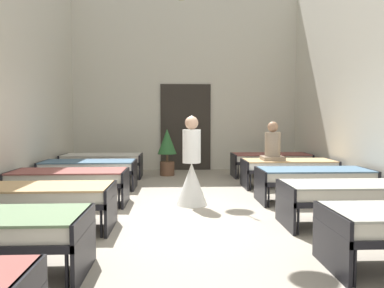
% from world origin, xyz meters
% --- Properties ---
extents(ground_plane, '(6.83, 10.92, 0.10)m').
position_xyz_m(ground_plane, '(0.00, 0.00, -0.05)').
color(ground_plane, '#9E9384').
extents(room_shell, '(6.63, 10.52, 4.99)m').
position_xyz_m(room_shell, '(0.00, 1.30, 2.50)').
color(room_shell, beige).
rests_on(room_shell, ground).
extents(bed_left_row_2, '(1.90, 0.84, 0.57)m').
position_xyz_m(bed_left_row_2, '(-2.07, -0.74, 0.44)').
color(bed_left_row_2, black).
rests_on(bed_left_row_2, ground).
extents(bed_right_row_2, '(1.90, 0.84, 0.57)m').
position_xyz_m(bed_right_row_2, '(2.07, -0.74, 0.44)').
color(bed_right_row_2, black).
rests_on(bed_right_row_2, ground).
extents(bed_left_row_3, '(1.90, 0.84, 0.57)m').
position_xyz_m(bed_left_row_3, '(-2.07, 0.74, 0.44)').
color(bed_left_row_3, black).
rests_on(bed_left_row_3, ground).
extents(bed_right_row_3, '(1.90, 0.84, 0.57)m').
position_xyz_m(bed_right_row_3, '(2.07, 0.74, 0.44)').
color(bed_right_row_3, black).
rests_on(bed_right_row_3, ground).
extents(bed_left_row_4, '(1.90, 0.84, 0.57)m').
position_xyz_m(bed_left_row_4, '(-2.07, 2.23, 0.44)').
color(bed_left_row_4, black).
rests_on(bed_left_row_4, ground).
extents(bed_right_row_4, '(1.90, 0.84, 0.57)m').
position_xyz_m(bed_right_row_4, '(2.07, 2.23, 0.44)').
color(bed_right_row_4, black).
rests_on(bed_right_row_4, ground).
extents(bed_left_row_5, '(1.90, 0.84, 0.57)m').
position_xyz_m(bed_left_row_5, '(-2.07, 3.71, 0.44)').
color(bed_left_row_5, black).
rests_on(bed_left_row_5, ground).
extents(bed_right_row_5, '(1.90, 0.84, 0.57)m').
position_xyz_m(bed_right_row_5, '(2.07, 3.71, 0.44)').
color(bed_right_row_5, black).
rests_on(bed_right_row_5, ground).
extents(nurse_near_aisle, '(0.52, 0.52, 1.49)m').
position_xyz_m(nurse_near_aisle, '(-0.03, 0.64, 0.53)').
color(nurse_near_aisle, white).
rests_on(nurse_near_aisle, ground).
extents(patient_seated_primary, '(0.44, 0.44, 0.80)m').
position_xyz_m(patient_seated_primary, '(1.72, 2.19, 0.87)').
color(patient_seated_primary, gray).
rests_on(patient_seated_primary, bed_right_row_4).
extents(potted_plant, '(0.48, 0.48, 1.18)m').
position_xyz_m(potted_plant, '(-0.50, 4.04, 0.70)').
color(potted_plant, brown).
rests_on(potted_plant, ground).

